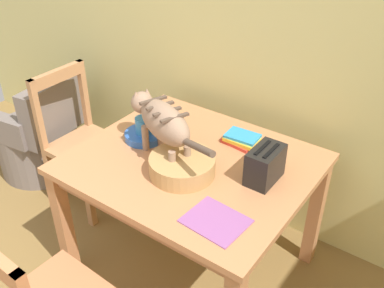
{
  "coord_description": "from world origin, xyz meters",
  "views": [
    {
      "loc": [
        1.19,
        -0.05,
        2.04
      ],
      "look_at": [
        0.12,
        1.43,
        0.86
      ],
      "focal_mm": 41.27,
      "sensor_mm": 36.0,
      "label": 1
    }
  ],
  "objects_px": {
    "wicker_basket": "(182,165)",
    "dining_table": "(192,175)",
    "saucer_bowl": "(144,135)",
    "book_stack": "(241,139)",
    "magazine": "(216,221)",
    "coffee_mug": "(144,125)",
    "wicker_armchair": "(41,139)",
    "wooden_chair_near": "(82,142)",
    "toaster": "(265,165)",
    "cat": "(162,121)"
  },
  "relations": [
    {
      "from": "dining_table",
      "to": "toaster",
      "type": "distance_m",
      "value": 0.41
    },
    {
      "from": "magazine",
      "to": "toaster",
      "type": "bearing_deg",
      "value": 90.14
    },
    {
      "from": "coffee_mug",
      "to": "magazine",
      "type": "xyz_separation_m",
      "value": [
        0.67,
        -0.32,
        -0.08
      ]
    },
    {
      "from": "wicker_basket",
      "to": "dining_table",
      "type": "bearing_deg",
      "value": 102.01
    },
    {
      "from": "saucer_bowl",
      "to": "wicker_basket",
      "type": "xyz_separation_m",
      "value": [
        0.36,
        -0.13,
        0.03
      ]
    },
    {
      "from": "saucer_bowl",
      "to": "book_stack",
      "type": "distance_m",
      "value": 0.52
    },
    {
      "from": "coffee_mug",
      "to": "wooden_chair_near",
      "type": "bearing_deg",
      "value": 173.25
    },
    {
      "from": "toaster",
      "to": "wicker_armchair",
      "type": "xyz_separation_m",
      "value": [
        -1.87,
        0.06,
        -0.57
      ]
    },
    {
      "from": "saucer_bowl",
      "to": "magazine",
      "type": "xyz_separation_m",
      "value": [
        0.67,
        -0.32,
        -0.02
      ]
    },
    {
      "from": "magazine",
      "to": "wooden_chair_near",
      "type": "height_order",
      "value": "wooden_chair_near"
    },
    {
      "from": "cat",
      "to": "wicker_basket",
      "type": "relative_size",
      "value": 2.07
    },
    {
      "from": "wicker_basket",
      "to": "magazine",
      "type": "bearing_deg",
      "value": -30.77
    },
    {
      "from": "coffee_mug",
      "to": "book_stack",
      "type": "relative_size",
      "value": 0.7
    },
    {
      "from": "coffee_mug",
      "to": "magazine",
      "type": "relative_size",
      "value": 0.54
    },
    {
      "from": "magazine",
      "to": "book_stack",
      "type": "distance_m",
      "value": 0.63
    },
    {
      "from": "dining_table",
      "to": "wicker_basket",
      "type": "distance_m",
      "value": 0.18
    },
    {
      "from": "magazine",
      "to": "cat",
      "type": "bearing_deg",
      "value": 156.97
    },
    {
      "from": "dining_table",
      "to": "wicker_armchair",
      "type": "xyz_separation_m",
      "value": [
        -1.5,
        0.13,
        -0.4
      ]
    },
    {
      "from": "coffee_mug",
      "to": "wicker_armchair",
      "type": "xyz_separation_m",
      "value": [
        -1.17,
        0.11,
        -0.57
      ]
    },
    {
      "from": "saucer_bowl",
      "to": "magazine",
      "type": "distance_m",
      "value": 0.75
    },
    {
      "from": "coffee_mug",
      "to": "wicker_basket",
      "type": "height_order",
      "value": "coffee_mug"
    },
    {
      "from": "magazine",
      "to": "wooden_chair_near",
      "type": "relative_size",
      "value": 0.27
    },
    {
      "from": "wicker_armchair",
      "to": "wooden_chair_near",
      "type": "bearing_deg",
      "value": -101.75
    },
    {
      "from": "wooden_chair_near",
      "to": "wicker_armchair",
      "type": "bearing_deg",
      "value": -93.01
    },
    {
      "from": "dining_table",
      "to": "cat",
      "type": "height_order",
      "value": "cat"
    },
    {
      "from": "toaster",
      "to": "wicker_armchair",
      "type": "bearing_deg",
      "value": 178.15
    },
    {
      "from": "dining_table",
      "to": "magazine",
      "type": "distance_m",
      "value": 0.47
    },
    {
      "from": "wicker_basket",
      "to": "wooden_chair_near",
      "type": "relative_size",
      "value": 0.34
    },
    {
      "from": "book_stack",
      "to": "wicker_basket",
      "type": "xyz_separation_m",
      "value": [
        -0.1,
        -0.4,
        0.02
      ]
    },
    {
      "from": "magazine",
      "to": "wicker_basket",
      "type": "bearing_deg",
      "value": 153.38
    },
    {
      "from": "coffee_mug",
      "to": "wicker_armchair",
      "type": "relative_size",
      "value": 0.17
    },
    {
      "from": "coffee_mug",
      "to": "book_stack",
      "type": "distance_m",
      "value": 0.52
    },
    {
      "from": "wicker_basket",
      "to": "wooden_chair_near",
      "type": "height_order",
      "value": "wooden_chair_near"
    },
    {
      "from": "wooden_chair_near",
      "to": "magazine",
      "type": "bearing_deg",
      "value": 74.03
    },
    {
      "from": "coffee_mug",
      "to": "toaster",
      "type": "height_order",
      "value": "toaster"
    },
    {
      "from": "book_stack",
      "to": "wicker_basket",
      "type": "height_order",
      "value": "wicker_basket"
    },
    {
      "from": "toaster",
      "to": "book_stack",
      "type": "bearing_deg",
      "value": 139.51
    },
    {
      "from": "magazine",
      "to": "toaster",
      "type": "distance_m",
      "value": 0.38
    },
    {
      "from": "coffee_mug",
      "to": "wicker_basket",
      "type": "relative_size",
      "value": 0.42
    },
    {
      "from": "wicker_basket",
      "to": "wicker_armchair",
      "type": "height_order",
      "value": "wicker_basket"
    },
    {
      "from": "toaster",
      "to": "wooden_chair_near",
      "type": "distance_m",
      "value": 1.39
    },
    {
      "from": "wicker_basket",
      "to": "toaster",
      "type": "height_order",
      "value": "toaster"
    },
    {
      "from": "saucer_bowl",
      "to": "toaster",
      "type": "height_order",
      "value": "toaster"
    },
    {
      "from": "magazine",
      "to": "book_stack",
      "type": "relative_size",
      "value": 1.31
    },
    {
      "from": "saucer_bowl",
      "to": "wooden_chair_near",
      "type": "xyz_separation_m",
      "value": [
        -0.63,
        0.08,
        -0.32
      ]
    },
    {
      "from": "wooden_chair_near",
      "to": "wicker_basket",
      "type": "bearing_deg",
      "value": 79.01
    },
    {
      "from": "dining_table",
      "to": "book_stack",
      "type": "height_order",
      "value": "book_stack"
    },
    {
      "from": "dining_table",
      "to": "saucer_bowl",
      "type": "bearing_deg",
      "value": 176.6
    },
    {
      "from": "cat",
      "to": "saucer_bowl",
      "type": "xyz_separation_m",
      "value": [
        -0.2,
        0.08,
        -0.19
      ]
    },
    {
      "from": "saucer_bowl",
      "to": "wicker_basket",
      "type": "bearing_deg",
      "value": -20.67
    }
  ]
}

